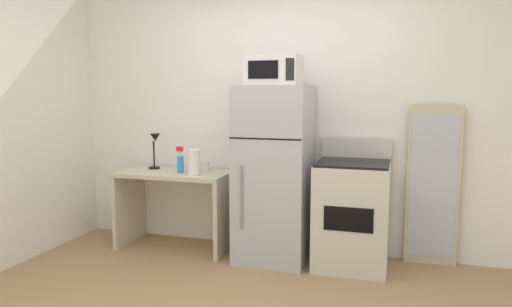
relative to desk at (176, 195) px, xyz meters
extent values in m
cube|color=white|center=(1.02, 0.35, 0.78)|extent=(5.00, 0.10, 2.60)
cube|color=beige|center=(0.00, 0.00, 0.21)|extent=(1.08, 0.56, 0.04)
cube|color=beige|center=(-0.52, 0.00, -0.16)|extent=(0.04, 0.56, 0.71)
cube|color=beige|center=(0.52, 0.00, -0.16)|extent=(0.04, 0.56, 0.71)
cylinder|color=black|center=(-0.28, 0.09, 0.24)|extent=(0.11, 0.11, 0.02)
cylinder|color=black|center=(-0.28, 0.09, 0.38)|extent=(0.02, 0.02, 0.26)
cone|color=black|center=(-0.25, 0.07, 0.55)|extent=(0.10, 0.10, 0.08)
cylinder|color=white|center=(0.26, -0.13, 0.35)|extent=(0.11, 0.11, 0.24)
cylinder|color=white|center=(0.26, 0.12, 0.28)|extent=(0.08, 0.08, 0.09)
cylinder|color=#2D8CEA|center=(0.08, -0.05, 0.31)|extent=(0.06, 0.06, 0.16)
cylinder|color=white|center=(0.08, -0.05, 0.42)|extent=(0.02, 0.02, 0.04)
cube|color=red|center=(0.08, -0.06, 0.46)|extent=(0.06, 0.03, 0.04)
cube|color=#B7B7BC|center=(0.99, -0.03, 0.27)|extent=(0.63, 0.62, 1.56)
cube|color=black|center=(0.99, -0.34, 0.61)|extent=(0.62, 0.00, 0.01)
cylinder|color=gray|center=(0.79, -0.36, 0.11)|extent=(0.02, 0.02, 0.55)
cube|color=silver|center=(0.99, -0.05, 1.18)|extent=(0.46, 0.34, 0.26)
cube|color=black|center=(0.94, -0.22, 1.18)|extent=(0.26, 0.01, 0.15)
cube|color=black|center=(1.17, -0.22, 1.18)|extent=(0.07, 0.01, 0.18)
cube|color=beige|center=(1.69, -0.02, -0.07)|extent=(0.62, 0.60, 0.90)
cube|color=black|center=(1.69, -0.02, 0.39)|extent=(0.59, 0.58, 0.02)
cube|color=beige|center=(1.69, 0.26, 0.49)|extent=(0.62, 0.04, 0.18)
cube|color=black|center=(1.69, -0.32, -0.02)|extent=(0.39, 0.01, 0.20)
cube|color=#C6B793|center=(2.35, 0.24, 0.18)|extent=(0.44, 0.03, 1.40)
cube|color=#B2BCC6|center=(2.35, 0.22, 0.18)|extent=(0.39, 0.00, 1.26)
camera|label=1|loc=(2.05, -4.03, 0.99)|focal=32.88mm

